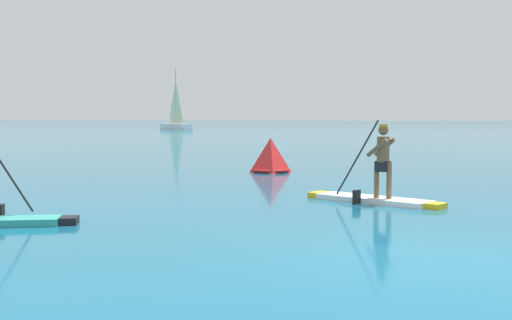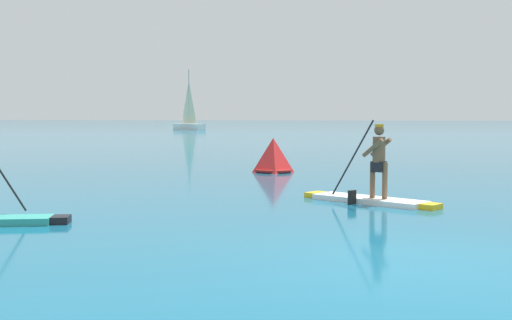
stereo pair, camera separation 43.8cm
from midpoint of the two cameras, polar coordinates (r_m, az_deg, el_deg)
ground at (r=8.73m, az=13.99°, el=-8.36°), size 440.00×440.00×0.00m
paddleboarder_mid_center at (r=14.01m, az=9.44°, el=-2.36°), size 2.96×1.93×1.78m
race_marker_buoy at (r=21.13m, az=0.67°, el=0.24°), size 1.22×1.22×1.11m
sailboat_left_horizon at (r=84.39m, az=-7.12°, el=3.30°), size 4.91×3.65×7.69m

